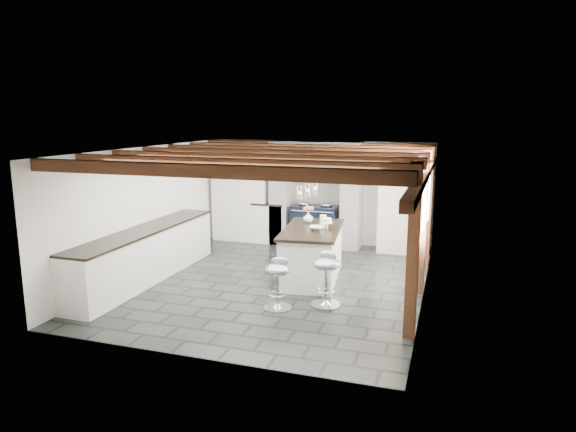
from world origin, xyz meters
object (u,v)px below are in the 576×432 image
(range_cooker, at_px, (315,225))
(kitchen_island, at_px, (312,253))
(bar_stool_near, at_px, (326,273))
(bar_stool_far, at_px, (278,278))

(range_cooker, distance_m, kitchen_island, 2.38)
(bar_stool_near, height_order, bar_stool_far, bar_stool_near)
(range_cooker, height_order, bar_stool_far, range_cooker)
(kitchen_island, height_order, bar_stool_near, kitchen_island)
(range_cooker, height_order, kitchen_island, kitchen_island)
(range_cooker, distance_m, bar_stool_far, 3.89)
(kitchen_island, bearing_deg, bar_stool_far, -100.60)
(range_cooker, relative_size, bar_stool_near, 1.18)
(kitchen_island, xyz_separation_m, bar_stool_near, (0.56, -1.22, 0.06))
(kitchen_island, relative_size, bar_stool_near, 2.30)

